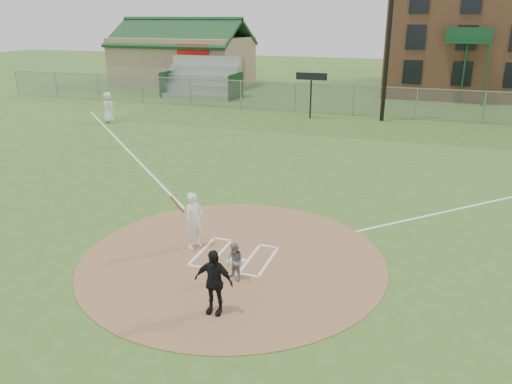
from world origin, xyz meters
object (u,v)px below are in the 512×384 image
(umpire, at_px, (214,282))
(ondeck_player, at_px, (108,108))
(home_plate, at_px, (236,261))
(batter_at_plate, at_px, (194,220))
(catcher, at_px, (235,262))

(umpire, xyz_separation_m, ondeck_player, (-14.70, 17.42, 0.15))
(umpire, relative_size, ondeck_player, 0.82)
(home_plate, bearing_deg, ondeck_player, 133.68)
(ondeck_player, bearing_deg, batter_at_plate, 149.66)
(umpire, bearing_deg, catcher, 92.22)
(home_plate, height_order, batter_at_plate, batter_at_plate)
(home_plate, xyz_separation_m, ondeck_player, (-14.29, 14.96, 0.91))
(umpire, relative_size, batter_at_plate, 0.87)
(umpire, bearing_deg, batter_at_plate, 121.94)
(catcher, distance_m, ondeck_player, 21.62)
(umpire, height_order, ondeck_player, ondeck_player)
(catcher, relative_size, batter_at_plate, 0.57)
(ondeck_player, distance_m, batter_at_plate, 19.37)
(catcher, xyz_separation_m, umpire, (0.08, -1.51, 0.27))
(home_plate, distance_m, umpire, 2.61)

